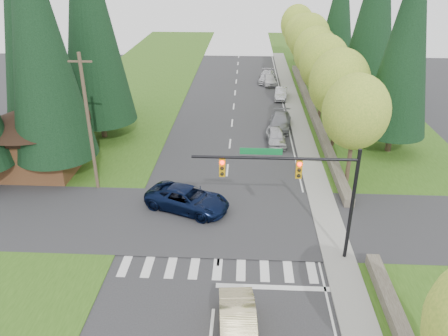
# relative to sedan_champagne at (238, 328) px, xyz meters

# --- Properties ---
(ground) EXTENTS (120.00, 120.00, 0.00)m
(ground) POSITION_rel_sedan_champagne_xyz_m (-1.24, 1.79, -0.77)
(ground) COLOR #28282B
(ground) RESTS_ON ground
(grass_east) EXTENTS (14.00, 110.00, 0.06)m
(grass_east) POSITION_rel_sedan_champagne_xyz_m (11.76, 21.79, -0.74)
(grass_east) COLOR #2D4F15
(grass_east) RESTS_ON ground
(grass_west) EXTENTS (14.00, 110.00, 0.06)m
(grass_west) POSITION_rel_sedan_champagne_xyz_m (-14.24, 21.79, -0.74)
(grass_west) COLOR #2D4F15
(grass_west) RESTS_ON ground
(cross_street) EXTENTS (120.00, 8.00, 0.10)m
(cross_street) POSITION_rel_sedan_champagne_xyz_m (-1.24, 9.79, -0.77)
(cross_street) COLOR #28282B
(cross_street) RESTS_ON ground
(sidewalk_east) EXTENTS (1.80, 80.00, 0.13)m
(sidewalk_east) POSITION_rel_sedan_champagne_xyz_m (5.66, 23.79, -0.70)
(sidewalk_east) COLOR gray
(sidewalk_east) RESTS_ON ground
(curb_east) EXTENTS (0.20, 80.00, 0.13)m
(curb_east) POSITION_rel_sedan_champagne_xyz_m (4.81, 23.79, -0.70)
(curb_east) COLOR gray
(curb_east) RESTS_ON ground
(stone_wall_north) EXTENTS (0.70, 40.00, 0.70)m
(stone_wall_north) POSITION_rel_sedan_champagne_xyz_m (7.36, 31.79, -0.42)
(stone_wall_north) COLOR #4C4438
(stone_wall_north) RESTS_ON ground
(traffic_signal) EXTENTS (8.70, 0.37, 6.80)m
(traffic_signal) POSITION_rel_sedan_champagne_xyz_m (3.13, 6.29, 4.21)
(traffic_signal) COLOR black
(traffic_signal) RESTS_ON ground
(brown_building) EXTENTS (8.40, 8.40, 5.40)m
(brown_building) POSITION_rel_sedan_champagne_xyz_m (-16.24, 16.79, 2.37)
(brown_building) COLOR #4C2D19
(brown_building) RESTS_ON ground
(utility_pole) EXTENTS (1.60, 0.24, 10.00)m
(utility_pole) POSITION_rel_sedan_champagne_xyz_m (-10.74, 13.79, 4.37)
(utility_pole) COLOR #473828
(utility_pole) RESTS_ON ground
(decid_tree_0) EXTENTS (4.80, 4.80, 8.37)m
(decid_tree_0) POSITION_rel_sedan_champagne_xyz_m (7.96, 15.79, 4.83)
(decid_tree_0) COLOR #38281C
(decid_tree_0) RESTS_ON ground
(decid_tree_1) EXTENTS (5.20, 5.20, 8.80)m
(decid_tree_1) POSITION_rel_sedan_champagne_xyz_m (8.06, 22.79, 5.03)
(decid_tree_1) COLOR #38281C
(decid_tree_1) RESTS_ON ground
(decid_tree_2) EXTENTS (5.00, 5.00, 8.82)m
(decid_tree_2) POSITION_rel_sedan_champagne_xyz_m (7.86, 29.79, 5.16)
(decid_tree_2) COLOR #38281C
(decid_tree_2) RESTS_ON ground
(decid_tree_3) EXTENTS (5.00, 5.00, 8.55)m
(decid_tree_3) POSITION_rel_sedan_champagne_xyz_m (7.96, 36.79, 4.90)
(decid_tree_3) COLOR #38281C
(decid_tree_3) RESTS_ON ground
(decid_tree_4) EXTENTS (5.40, 5.40, 9.18)m
(decid_tree_4) POSITION_rel_sedan_champagne_xyz_m (8.06, 43.79, 5.29)
(decid_tree_4) COLOR #38281C
(decid_tree_4) RESTS_ON ground
(decid_tree_5) EXTENTS (4.80, 4.80, 8.30)m
(decid_tree_5) POSITION_rel_sedan_champagne_xyz_m (7.86, 50.79, 4.76)
(decid_tree_5) COLOR #38281C
(decid_tree_5) RESTS_ON ground
(decid_tree_6) EXTENTS (5.20, 5.20, 8.86)m
(decid_tree_6) POSITION_rel_sedan_champagne_xyz_m (7.96, 57.79, 5.09)
(decid_tree_6) COLOR #38281C
(decid_tree_6) RESTS_ON ground
(conifer_w_a) EXTENTS (6.12, 6.12, 19.80)m
(conifer_w_a) POSITION_rel_sedan_champagne_xyz_m (-14.24, 15.79, 10.02)
(conifer_w_a) COLOR #38281C
(conifer_w_a) RESTS_ON ground
(conifer_w_b) EXTENTS (5.44, 5.44, 17.80)m
(conifer_w_b) POSITION_rel_sedan_champagne_xyz_m (-17.24, 19.79, 9.02)
(conifer_w_b) COLOR #38281C
(conifer_w_b) RESTS_ON ground
(conifer_w_c) EXTENTS (6.46, 6.46, 20.80)m
(conifer_w_c) POSITION_rel_sedan_champagne_xyz_m (-13.24, 23.79, 10.52)
(conifer_w_c) COLOR #38281C
(conifer_w_c) RESTS_ON ground
(conifer_w_e) EXTENTS (5.78, 5.78, 18.80)m
(conifer_w_e) POSITION_rel_sedan_champagne_xyz_m (-15.24, 29.79, 9.52)
(conifer_w_e) COLOR #38281C
(conifer_w_e) RESTS_ON ground
(conifer_e_a) EXTENTS (5.44, 5.44, 17.80)m
(conifer_e_a) POSITION_rel_sedan_champagne_xyz_m (12.76, 21.79, 9.02)
(conifer_e_a) COLOR #38281C
(conifer_e_a) RESTS_ON ground
(conifer_e_b) EXTENTS (6.12, 6.12, 19.80)m
(conifer_e_b) POSITION_rel_sedan_champagne_xyz_m (13.76, 35.79, 10.02)
(conifer_e_b) COLOR #38281C
(conifer_e_b) RESTS_ON ground
(conifer_e_c) EXTENTS (5.10, 5.10, 16.80)m
(conifer_e_c) POSITION_rel_sedan_champagne_xyz_m (12.76, 49.79, 8.52)
(conifer_e_c) COLOR #38281C
(conifer_e_c) RESTS_ON ground
(sedan_champagne) EXTENTS (2.01, 4.79, 1.54)m
(sedan_champagne) POSITION_rel_sedan_champagne_xyz_m (0.00, 0.00, 0.00)
(sedan_champagne) COLOR beige
(sedan_champagne) RESTS_ON ground
(suv_navy) EXTENTS (6.31, 4.60, 1.60)m
(suv_navy) POSITION_rel_sedan_champagne_xyz_m (-3.66, 11.15, 0.03)
(suv_navy) COLOR black
(suv_navy) RESTS_ON ground
(parked_car_a) EXTENTS (1.82, 4.20, 1.41)m
(parked_car_a) POSITION_rel_sedan_champagne_xyz_m (2.96, 22.92, -0.06)
(parked_car_a) COLOR #B6B6BC
(parked_car_a) RESTS_ON ground
(parked_car_b) EXTENTS (2.66, 5.16, 1.43)m
(parked_car_b) POSITION_rel_sedan_champagne_xyz_m (3.59, 26.97, -0.05)
(parked_car_b) COLOR gray
(parked_car_b) RESTS_ON ground
(parked_car_c) EXTENTS (1.80, 4.05, 1.29)m
(parked_car_c) POSITION_rel_sedan_champagne_xyz_m (4.36, 37.06, -0.12)
(parked_car_c) COLOR #ACACB1
(parked_car_c) RESTS_ON ground
(parked_car_d) EXTENTS (2.12, 4.23, 1.38)m
(parked_car_d) POSITION_rel_sedan_champagne_xyz_m (3.20, 43.38, -0.08)
(parked_car_d) COLOR silver
(parked_car_d) RESTS_ON ground
(parked_car_e) EXTENTS (2.56, 5.11, 1.43)m
(parked_car_e) POSITION_rel_sedan_champagne_xyz_m (2.96, 44.79, -0.06)
(parked_car_e) COLOR #B8B7BD
(parked_car_e) RESTS_ON ground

